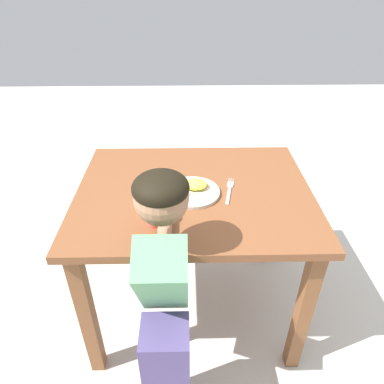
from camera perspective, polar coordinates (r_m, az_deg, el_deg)
ground_plane at (r=2.02m, az=0.26°, el=-17.55°), size 8.00×8.00×0.00m
dining_table at (r=1.58m, az=0.32°, el=-3.05°), size 1.01×0.81×0.74m
plate at (r=1.49m, az=0.14°, el=0.33°), size 0.24×0.24×0.05m
fork at (r=1.52m, az=6.10°, el=0.25°), size 0.06×0.20×0.01m
spoon at (r=1.53m, az=-6.26°, el=0.83°), size 0.07×0.21×0.02m
drinking_cup at (r=1.31m, az=-6.29°, el=-3.31°), size 0.06×0.06×0.10m
person at (r=1.27m, az=-4.45°, el=-17.51°), size 0.18×0.46×1.04m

